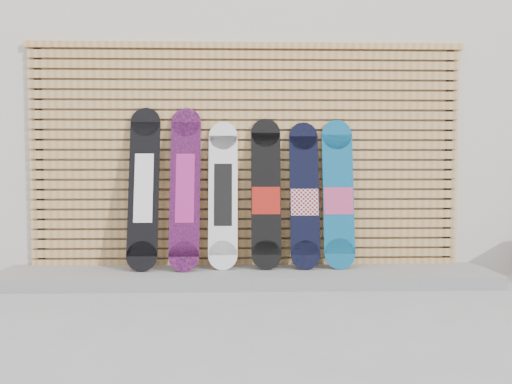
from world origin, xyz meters
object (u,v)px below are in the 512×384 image
snowboard_1 (185,188)px  snowboard_2 (223,195)px  snowboard_3 (266,194)px  snowboard_4 (304,196)px  snowboard_0 (144,188)px  snowboard_5 (338,195)px

snowboard_1 → snowboard_2: (0.36, 0.04, -0.07)m
snowboard_1 → snowboard_3: (0.77, 0.04, -0.06)m
snowboard_2 → snowboard_4: bearing=-0.8°
snowboard_2 → snowboard_0: bearing=-177.6°
snowboard_3 → snowboard_5: (0.69, 0.00, -0.00)m
snowboard_1 → snowboard_4: bearing=1.6°
snowboard_0 → snowboard_3: snowboard_0 is taller
snowboard_5 → snowboard_3: bearing=-179.7°
snowboard_1 → snowboard_5: size_ratio=1.08×
snowboard_1 → snowboard_3: size_ratio=1.07×
snowboard_2 → snowboard_5: size_ratio=0.99×
snowboard_0 → snowboard_5: snowboard_0 is taller
snowboard_3 → snowboard_4: size_ratio=1.02×
snowboard_2 → snowboard_4: 0.78m
snowboard_4 → snowboard_1: bearing=-178.4°
snowboard_0 → snowboard_3: size_ratio=1.07×
snowboard_2 → snowboard_5: bearing=-0.1°
snowboard_1 → snowboard_3: snowboard_1 is taller
snowboard_5 → snowboard_2: bearing=179.9°
snowboard_0 → snowboard_4: snowboard_0 is taller
snowboard_2 → snowboard_4: (0.78, -0.01, -0.01)m
snowboard_3 → snowboard_4: bearing=-0.7°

